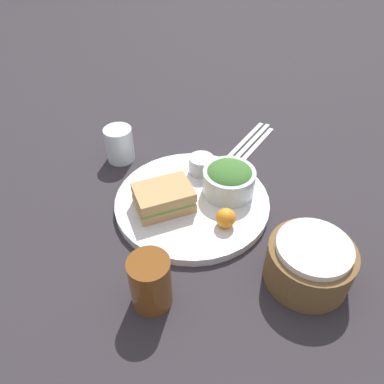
# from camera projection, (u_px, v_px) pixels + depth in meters

# --- Properties ---
(ground_plane) EXTENTS (4.00, 4.00, 0.00)m
(ground_plane) POSITION_uv_depth(u_px,v_px,m) (192.00, 205.00, 0.82)
(ground_plane) COLOR #2D282D
(plate) EXTENTS (0.33, 0.33, 0.02)m
(plate) POSITION_uv_depth(u_px,v_px,m) (192.00, 202.00, 0.82)
(plate) COLOR silver
(plate) RESTS_ON ground_plane
(sandwich) EXTENTS (0.13, 0.11, 0.05)m
(sandwich) POSITION_uv_depth(u_px,v_px,m) (164.00, 198.00, 0.78)
(sandwich) COLOR tan
(sandwich) RESTS_ON plate
(salad_bowl) EXTENTS (0.11, 0.11, 0.07)m
(salad_bowl) POSITION_uv_depth(u_px,v_px,m) (229.00, 179.00, 0.81)
(salad_bowl) COLOR silver
(salad_bowl) RESTS_ON plate
(dressing_cup) EXTENTS (0.06, 0.06, 0.04)m
(dressing_cup) POSITION_uv_depth(u_px,v_px,m) (201.00, 165.00, 0.87)
(dressing_cup) COLOR #B7B7BC
(dressing_cup) RESTS_ON plate
(orange_wedge) EXTENTS (0.04, 0.04, 0.04)m
(orange_wedge) POSITION_uv_depth(u_px,v_px,m) (226.00, 218.00, 0.74)
(orange_wedge) COLOR orange
(orange_wedge) RESTS_ON plate
(drink_glass) EXTENTS (0.07, 0.07, 0.10)m
(drink_glass) POSITION_uv_depth(u_px,v_px,m) (150.00, 282.00, 0.61)
(drink_glass) COLOR brown
(drink_glass) RESTS_ON ground_plane
(bread_basket) EXTENTS (0.15, 0.15, 0.09)m
(bread_basket) POSITION_uv_depth(u_px,v_px,m) (309.00, 262.00, 0.65)
(bread_basket) COLOR brown
(bread_basket) RESTS_ON ground_plane
(fork) EXTENTS (0.19, 0.08, 0.01)m
(fork) POSITION_uv_depth(u_px,v_px,m) (246.00, 139.00, 1.01)
(fork) COLOR silver
(fork) RESTS_ON ground_plane
(knife) EXTENTS (0.19, 0.08, 0.01)m
(knife) POSITION_uv_depth(u_px,v_px,m) (252.00, 141.00, 1.00)
(knife) COLOR silver
(knife) RESTS_ON ground_plane
(spoon) EXTENTS (0.17, 0.07, 0.01)m
(spoon) POSITION_uv_depth(u_px,v_px,m) (258.00, 143.00, 1.00)
(spoon) COLOR silver
(spoon) RESTS_ON ground_plane
(water_glass) EXTENTS (0.07, 0.07, 0.09)m
(water_glass) POSITION_uv_depth(u_px,v_px,m) (119.00, 144.00, 0.92)
(water_glass) COLOR silver
(water_glass) RESTS_ON ground_plane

